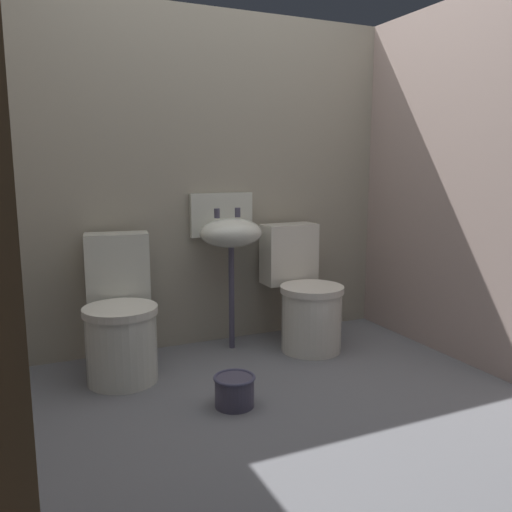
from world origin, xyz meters
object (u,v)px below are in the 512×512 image
toilet_left (120,320)px  toilet_right (305,298)px  bucket (234,390)px  sink (229,232)px

toilet_left → toilet_right: same height
toilet_left → bucket: (0.43, -0.62, -0.24)m
bucket → sink: bearing=69.7°
toilet_right → bucket: 1.00m
toilet_left → sink: bearing=-156.5°
toilet_left → bucket: 0.79m
toilet_left → sink: 0.87m
toilet_right → bucket: (-0.74, -0.62, -0.24)m
sink → toilet_right: bearing=-23.1°
sink → bucket: size_ratio=4.74×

